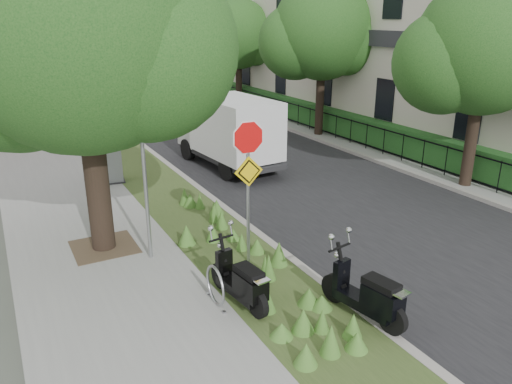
{
  "coord_description": "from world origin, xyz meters",
  "views": [
    {
      "loc": [
        -5.82,
        -8.0,
        5.16
      ],
      "look_at": [
        -0.7,
        1.55,
        1.3
      ],
      "focal_mm": 35.0,
      "sensor_mm": 36.0,
      "label": 1
    }
  ],
  "objects_px": {
    "scooter_near": "(244,286)",
    "scooter_far": "(372,300)",
    "utility_cabinet": "(108,165)",
    "sign_assembly": "(248,164)",
    "box_truck": "(229,129)"
  },
  "relations": [
    {
      "from": "sign_assembly",
      "to": "utility_cabinet",
      "type": "height_order",
      "value": "sign_assembly"
    },
    {
      "from": "sign_assembly",
      "to": "scooter_near",
      "type": "relative_size",
      "value": 1.83
    },
    {
      "from": "scooter_far",
      "to": "box_truck",
      "type": "xyz_separation_m",
      "value": [
        2.02,
        9.97,
        0.85
      ]
    },
    {
      "from": "utility_cabinet",
      "to": "box_truck",
      "type": "bearing_deg",
      "value": 0.79
    },
    {
      "from": "scooter_near",
      "to": "box_truck",
      "type": "xyz_separation_m",
      "value": [
        3.73,
        8.5,
        0.86
      ]
    },
    {
      "from": "scooter_far",
      "to": "scooter_near",
      "type": "bearing_deg",
      "value": 139.4
    },
    {
      "from": "box_truck",
      "to": "scooter_near",
      "type": "bearing_deg",
      "value": -113.71
    },
    {
      "from": "sign_assembly",
      "to": "scooter_near",
      "type": "bearing_deg",
      "value": -120.24
    },
    {
      "from": "scooter_near",
      "to": "utility_cabinet",
      "type": "relative_size",
      "value": 1.45
    },
    {
      "from": "sign_assembly",
      "to": "box_truck",
      "type": "height_order",
      "value": "sign_assembly"
    },
    {
      "from": "scooter_far",
      "to": "sign_assembly",
      "type": "bearing_deg",
      "value": 105.75
    },
    {
      "from": "sign_assembly",
      "to": "scooter_far",
      "type": "bearing_deg",
      "value": -74.25
    },
    {
      "from": "box_truck",
      "to": "utility_cabinet",
      "type": "height_order",
      "value": "box_truck"
    },
    {
      "from": "sign_assembly",
      "to": "scooter_near",
      "type": "xyz_separation_m",
      "value": [
        -0.88,
        -1.5,
        -1.8
      ]
    },
    {
      "from": "scooter_near",
      "to": "scooter_far",
      "type": "relative_size",
      "value": 0.96
    }
  ]
}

